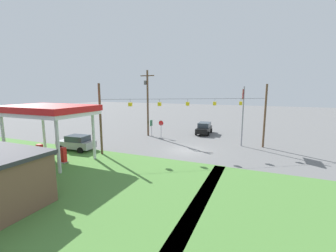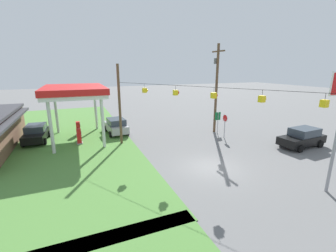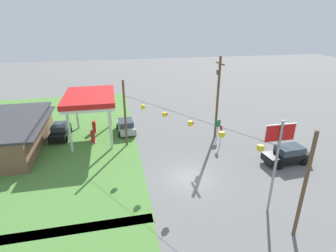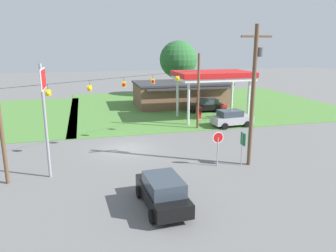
% 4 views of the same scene
% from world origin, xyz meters
% --- Properties ---
extents(ground_plane, '(160.00, 160.00, 0.00)m').
position_xyz_m(ground_plane, '(0.00, 0.00, 0.00)').
color(ground_plane, slate).
extents(gas_station_canopy, '(8.38, 5.63, 5.44)m').
position_xyz_m(gas_station_canopy, '(11.04, 8.80, 4.91)').
color(gas_station_canopy, silver).
rests_on(gas_station_canopy, ground).
extents(fuel_pump_near, '(0.71, 0.56, 1.52)m').
position_xyz_m(fuel_pump_near, '(9.47, 8.80, 0.72)').
color(fuel_pump_near, gray).
rests_on(fuel_pump_near, ground).
extents(fuel_pump_far, '(0.71, 0.56, 1.52)m').
position_xyz_m(fuel_pump_far, '(12.61, 8.80, 0.72)').
color(fuel_pump_far, gray).
rests_on(fuel_pump_far, ground).
extents(car_at_pumps_front, '(4.35, 2.35, 1.75)m').
position_xyz_m(car_at_pumps_front, '(11.70, 4.86, 0.91)').
color(car_at_pumps_front, '#9E9EA3').
rests_on(car_at_pumps_front, ground).
extents(car_at_pumps_rear, '(4.42, 2.29, 1.69)m').
position_xyz_m(car_at_pumps_rear, '(11.87, 12.74, 0.88)').
color(car_at_pumps_rear, black).
rests_on(car_at_pumps_rear, ground).
extents(car_on_crossroad, '(2.32, 4.71, 1.78)m').
position_xyz_m(car_on_crossroad, '(0.61, -10.44, 0.92)').
color(car_on_crossroad, black).
rests_on(car_on_crossroad, ground).
extents(stop_sign_roadside, '(0.80, 0.08, 2.50)m').
position_xyz_m(stop_sign_roadside, '(5.79, -5.47, 1.81)').
color(stop_sign_roadside, '#99999E').
rests_on(stop_sign_roadside, ground).
extents(route_sign, '(0.10, 0.70, 2.40)m').
position_xyz_m(route_sign, '(7.53, -5.79, 1.71)').
color(route_sign, gray).
rests_on(route_sign, ground).
extents(utility_pole_main, '(2.20, 0.44, 9.71)m').
position_xyz_m(utility_pole_main, '(8.14, -5.78, 5.43)').
color(utility_pole_main, brown).
rests_on(utility_pole_main, ground).
extents(signal_span_gantry, '(16.26, 10.24, 7.56)m').
position_xyz_m(signal_span_gantry, '(-0.00, -0.02, 4.21)').
color(signal_span_gantry, brown).
rests_on(signal_span_gantry, ground).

